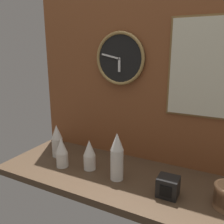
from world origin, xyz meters
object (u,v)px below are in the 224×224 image
(cup_stack_center, at_px, (117,156))
(menu_board, at_px, (216,69))
(wall_clock, at_px, (120,59))
(cup_stack_center_left, at_px, (89,155))
(napkin_dispenser, at_px, (168,186))
(cup_stack_left, at_px, (62,152))
(cup_stack_far_left, at_px, (57,140))

(cup_stack_center, distance_m, menu_board, 0.70)
(cup_stack_center, xyz_separation_m, wall_clock, (-0.12, 0.29, 0.51))
(wall_clock, bearing_deg, cup_stack_center, -66.67)
(cup_stack_center_left, xyz_separation_m, napkin_dispenser, (0.49, -0.05, -0.04))
(menu_board, bearing_deg, napkin_dispenser, -112.54)
(wall_clock, relative_size, napkin_dispenser, 3.22)
(cup_stack_center, distance_m, napkin_dispenser, 0.31)
(cup_stack_left, bearing_deg, cup_stack_center_left, 16.73)
(wall_clock, bearing_deg, menu_board, 0.92)
(cup_stack_left, distance_m, cup_stack_far_left, 0.16)
(cup_stack_center, height_order, cup_stack_center_left, cup_stack_center)
(cup_stack_left, height_order, menu_board, menu_board)
(menu_board, relative_size, napkin_dispenser, 5.34)
(cup_stack_center, height_order, menu_board, menu_board)
(cup_stack_left, relative_size, wall_clock, 0.56)
(cup_stack_far_left, relative_size, napkin_dispenser, 2.15)
(cup_stack_center, bearing_deg, menu_board, 34.89)
(cup_stack_far_left, height_order, cup_stack_center, cup_stack_center)
(cup_stack_center_left, relative_size, napkin_dispenser, 1.81)
(cup_stack_left, distance_m, wall_clock, 0.68)
(cup_stack_far_left, bearing_deg, cup_stack_center_left, -10.84)
(cup_stack_far_left, relative_size, wall_clock, 0.67)
(cup_stack_left, relative_size, menu_board, 0.34)
(cup_stack_center_left, height_order, napkin_dispenser, cup_stack_center_left)
(cup_stack_left, relative_size, cup_stack_center, 0.68)
(cup_stack_center_left, distance_m, menu_board, 0.85)
(cup_stack_center_left, distance_m, wall_clock, 0.61)
(napkin_dispenser, bearing_deg, menu_board, 67.46)
(cup_stack_center, bearing_deg, cup_stack_center_left, 172.12)
(cup_stack_far_left, distance_m, napkin_dispenser, 0.79)
(cup_stack_far_left, height_order, menu_board, menu_board)
(cup_stack_left, xyz_separation_m, menu_board, (0.79, 0.32, 0.51))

